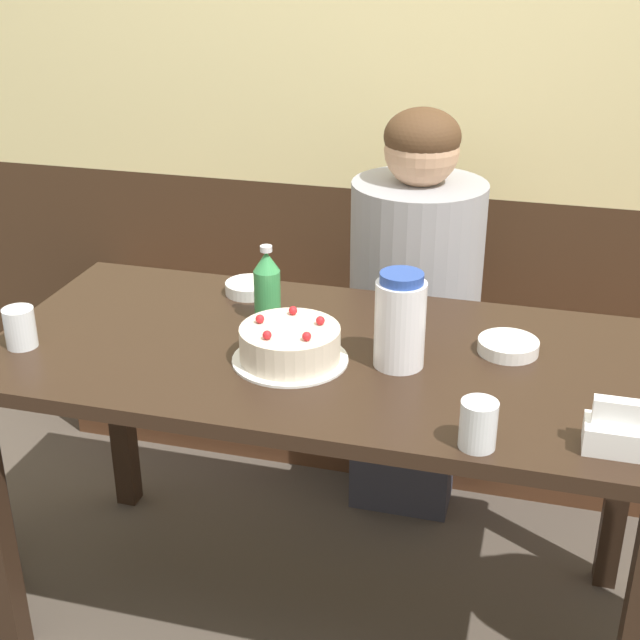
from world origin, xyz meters
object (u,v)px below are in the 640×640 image
at_px(birthday_cake, 290,345).
at_px(bowl_soup_white, 508,346).
at_px(bowl_rice_small, 250,288).
at_px(glass_tumbler_short, 20,328).
at_px(bench_seat, 387,387).
at_px(napkin_holder, 614,431).
at_px(person_pale_blue_shirt, 414,313).
at_px(soju_bottle, 267,285).
at_px(water_pitcher, 400,321).
at_px(glass_water_tall, 478,424).

height_order(birthday_cake, bowl_soup_white, birthday_cake).
height_order(bowl_rice_small, glass_tumbler_short, glass_tumbler_short).
xyz_separation_m(bench_seat, glass_tumbler_short, (-0.68, -0.99, 0.59)).
distance_m(bench_seat, napkin_holder, 1.38).
bearing_deg(birthday_cake, bowl_soup_white, 19.93).
relative_size(birthday_cake, bowl_rice_small, 2.05).
bearing_deg(person_pale_blue_shirt, napkin_holder, 30.20).
bearing_deg(person_pale_blue_shirt, soju_bottle, -29.40).
relative_size(water_pitcher, napkin_holder, 1.98).
distance_m(soju_bottle, glass_tumbler_short, 0.58).
bearing_deg(bowl_soup_white, glass_tumbler_short, -166.48).
relative_size(soju_bottle, napkin_holder, 1.74).
distance_m(birthday_cake, bowl_soup_white, 0.50).
height_order(water_pitcher, soju_bottle, water_pitcher).
distance_m(bowl_soup_white, person_pale_blue_shirt, 0.64).
bearing_deg(glass_tumbler_short, bowl_soup_white, 13.52).
relative_size(napkin_holder, bowl_rice_small, 0.87).
relative_size(bench_seat, water_pitcher, 9.86).
bearing_deg(birthday_cake, soju_bottle, 120.69).
bearing_deg(soju_bottle, water_pitcher, -23.23).
xyz_separation_m(napkin_holder, glass_water_tall, (-0.25, -0.06, 0.01)).
xyz_separation_m(napkin_holder, bowl_rice_small, (-0.90, 0.53, -0.02)).
bearing_deg(person_pale_blue_shirt, birthday_cake, -13.45).
bearing_deg(soju_bottle, napkin_holder, -25.54).
height_order(bench_seat, bowl_rice_small, bowl_rice_small).
relative_size(bench_seat, glass_tumbler_short, 22.79).
height_order(bench_seat, water_pitcher, water_pitcher).
bearing_deg(bowl_soup_white, birthday_cake, -160.07).
distance_m(napkin_holder, bowl_soup_white, 0.42).
xyz_separation_m(glass_water_tall, glass_tumbler_short, (-1.06, 0.15, -0.00)).
bearing_deg(birthday_cake, napkin_holder, -15.21).
height_order(bench_seat, glass_water_tall, glass_water_tall).
bearing_deg(napkin_holder, water_pitcher, 152.70).
relative_size(water_pitcher, person_pale_blue_shirt, 0.18).
relative_size(birthday_cake, glass_tumbler_short, 2.77).
bearing_deg(glass_water_tall, soju_bottle, 141.69).
height_order(birthday_cake, soju_bottle, soju_bottle).
bearing_deg(water_pitcher, napkin_holder, -27.30).
bearing_deg(birthday_cake, glass_tumbler_short, -171.57).
bearing_deg(glass_water_tall, napkin_holder, 12.97).
bearing_deg(bench_seat, person_pale_blue_shirt, -61.76).
bearing_deg(person_pale_blue_shirt, bowl_soup_white, 29.27).
bearing_deg(glass_water_tall, bowl_soup_white, 86.23).
relative_size(bench_seat, bowl_rice_small, 16.90).
height_order(napkin_holder, glass_water_tall, napkin_holder).
distance_m(bench_seat, glass_water_tall, 1.34).
bearing_deg(bowl_soup_white, soju_bottle, 177.29).
height_order(water_pitcher, person_pale_blue_shirt, person_pale_blue_shirt).
relative_size(napkin_holder, person_pale_blue_shirt, 0.09).
distance_m(birthday_cake, soju_bottle, 0.23).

